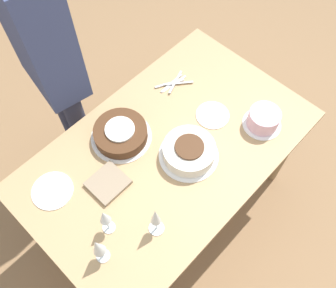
{
  "coord_description": "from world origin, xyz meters",
  "views": [
    {
      "loc": [
        0.66,
        0.63,
        2.41
      ],
      "look_at": [
        0.0,
        0.0,
        0.83
      ],
      "focal_mm": 40.0,
      "sensor_mm": 36.0,
      "label": 1
    }
  ],
  "objects": [
    {
      "name": "cake_back_decorated",
      "position": [
        -0.44,
        0.25,
        0.83
      ],
      "size": [
        0.2,
        0.2,
        0.1
      ],
      "color": "white",
      "rests_on": "dining_table"
    },
    {
      "name": "ground_plane",
      "position": [
        0.0,
        0.0,
        0.0
      ],
      "size": [
        12.0,
        12.0,
        0.0
      ],
      "primitive_type": "plane",
      "color": "#8E6B47"
    },
    {
      "name": "cake_front_chocolate",
      "position": [
        0.11,
        -0.22,
        0.81
      ],
      "size": [
        0.31,
        0.31,
        0.08
      ],
      "color": "white",
      "rests_on": "dining_table"
    },
    {
      "name": "dining_table",
      "position": [
        0.0,
        0.0,
        0.66
      ],
      "size": [
        1.47,
        0.91,
        0.78
      ],
      "color": "tan",
      "rests_on": "ground_plane"
    },
    {
      "name": "fork_pile",
      "position": [
        -0.32,
        -0.26,
        0.79
      ],
      "size": [
        0.19,
        0.14,
        0.01
      ],
      "color": "silver",
      "rests_on": "dining_table"
    },
    {
      "name": "napkin_stack",
      "position": [
        0.33,
        -0.07,
        0.79
      ],
      "size": [
        0.17,
        0.16,
        0.02
      ],
      "color": "gray",
      "rests_on": "dining_table"
    },
    {
      "name": "dessert_plate_right",
      "position": [
        0.54,
        -0.24,
        0.78
      ],
      "size": [
        0.2,
        0.2,
        0.01
      ],
      "color": "white",
      "rests_on": "dining_table"
    },
    {
      "name": "wine_glass_far",
      "position": [
        0.57,
        0.16,
        0.93
      ],
      "size": [
        0.06,
        0.06,
        0.22
      ],
      "color": "silver",
      "rests_on": "dining_table"
    },
    {
      "name": "person_cutting",
      "position": [
        0.13,
        -0.71,
        1.04
      ],
      "size": [
        0.29,
        0.43,
        1.72
      ],
      "rotation": [
        0.0,
        0.0,
        1.39
      ],
      "color": "#2D334C",
      "rests_on": "ground_plane"
    },
    {
      "name": "cake_center_white",
      "position": [
        -0.04,
        0.1,
        0.82
      ],
      "size": [
        0.3,
        0.3,
        0.1
      ],
      "color": "white",
      "rests_on": "dining_table"
    },
    {
      "name": "dessert_plate_left",
      "position": [
        -0.31,
        0.03,
        0.78
      ],
      "size": [
        0.18,
        0.18,
        0.01
      ],
      "color": "white",
      "rests_on": "dining_table"
    },
    {
      "name": "wine_glass_near",
      "position": [
        0.33,
        0.24,
        0.93
      ],
      "size": [
        0.07,
        0.07,
        0.23
      ],
      "color": "silver",
      "rests_on": "dining_table"
    },
    {
      "name": "wine_glass_extra",
      "position": [
        0.47,
        0.09,
        0.92
      ],
      "size": [
        0.06,
        0.06,
        0.2
      ],
      "color": "silver",
      "rests_on": "dining_table"
    }
  ]
}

